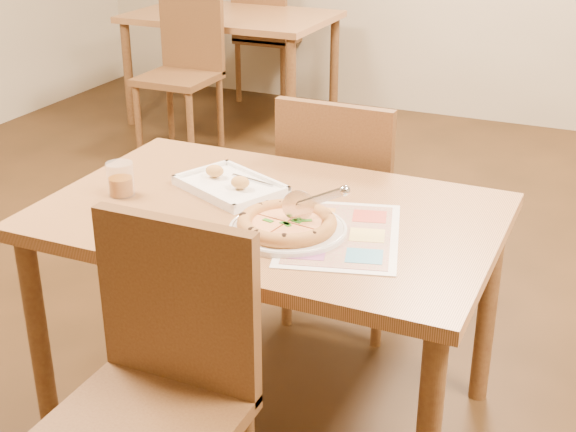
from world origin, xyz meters
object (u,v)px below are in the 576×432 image
at_px(chair_near, 160,364).
at_px(chair_far, 342,188).
at_px(bg_chair_near, 185,56).
at_px(bg_chair_far, 265,24).
at_px(pizza, 287,223).
at_px(menu, 340,234).
at_px(appetizer_tray, 230,186).
at_px(bg_table, 232,27).
at_px(glass_tumbler, 121,181).
at_px(pizza_cutter, 313,201).
at_px(plate, 288,230).
at_px(dining_table, 270,236).

height_order(chair_near, chair_far, same).
height_order(bg_chair_near, bg_chair_far, same).
bearing_deg(pizza, menu, 20.47).
bearing_deg(appetizer_tray, chair_far, 71.09).
distance_m(bg_table, pizza, 3.39).
bearing_deg(chair_near, bg_chair_far, 112.29).
bearing_deg(bg_table, glass_tumbler, -68.31).
xyz_separation_m(pizza_cutter, glass_tumbler, (-0.63, 0.01, -0.05)).
relative_size(plate, pizza, 1.18).
bearing_deg(pizza, chair_far, 98.72).
bearing_deg(dining_table, bg_table, 119.74).
distance_m(chair_far, pizza, 0.76).
height_order(chair_near, pizza, chair_near).
height_order(bg_table, bg_chair_near, bg_chair_near).
bearing_deg(dining_table, appetizer_tray, 153.06).
height_order(chair_near, glass_tumbler, chair_near).
bearing_deg(pizza, glass_tumbler, 175.24).
bearing_deg(plate, bg_chair_far, 116.58).
relative_size(chair_far, plate, 1.47).
relative_size(bg_chair_near, appetizer_tray, 1.25).
xyz_separation_m(bg_chair_near, bg_chair_far, (0.00, 1.10, 0.00)).
relative_size(bg_table, plate, 4.07).
relative_size(bg_table, pizza, 4.81).
relative_size(chair_near, pizza_cutter, 2.92).
bearing_deg(pizza_cutter, dining_table, 130.26).
distance_m(appetizer_tray, menu, 0.45).
xyz_separation_m(bg_table, pizza_cutter, (1.77, -2.89, 0.18)).
relative_size(pizza, appetizer_tray, 0.72).
bearing_deg(pizza_cutter, pizza, -171.31).
distance_m(bg_table, pizza_cutter, 3.39).
bearing_deg(pizza_cutter, menu, -11.43).
bearing_deg(menu, glass_tumbler, -179.78).
xyz_separation_m(bg_table, plate, (1.71, -2.92, 0.09)).
xyz_separation_m(chair_far, pizza_cutter, (0.17, -0.69, 0.25)).
relative_size(chair_near, bg_chair_near, 1.00).
bearing_deg(plate, chair_near, -103.16).
xyz_separation_m(bg_chair_near, pizza_cutter, (1.77, -2.29, 0.25)).
distance_m(dining_table, bg_chair_far, 3.67).
relative_size(chair_near, appetizer_tray, 1.25).
relative_size(chair_near, glass_tumbler, 4.64).
distance_m(chair_far, glass_tumbler, 0.84).
bearing_deg(chair_far, plate, 98.84).
distance_m(bg_table, appetizer_tray, 3.06).
bearing_deg(glass_tumbler, pizza_cutter, -1.02).
bearing_deg(bg_table, appetizer_tray, -62.28).
distance_m(bg_table, bg_chair_near, 0.61).
distance_m(bg_chair_far, menu, 3.85).
distance_m(dining_table, appetizer_tray, 0.22).
bearing_deg(chair_far, dining_table, 90.00).
height_order(bg_chair_near, glass_tumbler, bg_chair_near).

